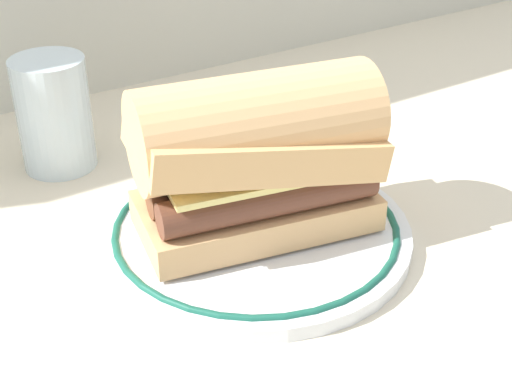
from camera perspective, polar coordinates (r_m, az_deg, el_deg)
ground_plane at (r=0.62m, az=0.21°, el=-2.83°), size 1.50×1.50×0.00m
plate at (r=0.60m, az=0.00°, el=-3.05°), size 0.25×0.25×0.01m
sausage_sandwich at (r=0.56m, az=0.00°, el=2.98°), size 0.20×0.13×0.13m
drinking_glass at (r=0.72m, az=-15.23°, el=5.27°), size 0.07×0.07×0.11m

